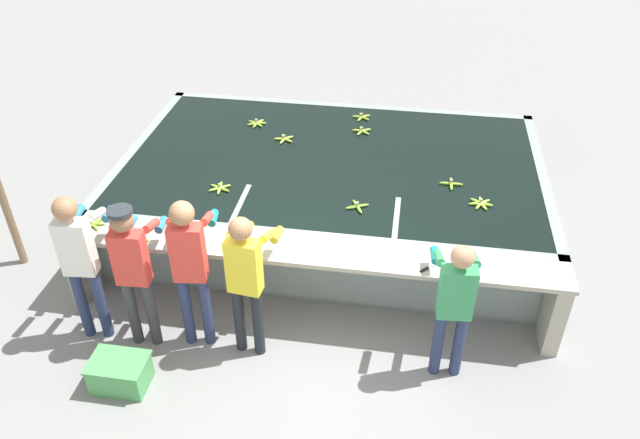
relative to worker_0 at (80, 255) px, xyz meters
The scene contains 20 objects.
ground_plane 2.40m from the worker_0, ahead, with size 80.00×80.00×0.00m, color gray.
wash_tank 3.33m from the worker_0, 49.37° to the left, with size 5.30×3.36×0.91m.
work_ledge 2.24m from the worker_0, 15.32° to the left, with size 5.30×0.45×0.91m.
worker_0 is the anchor object (origin of this frame).
worker_1 0.55m from the worker_0, ahead, with size 0.43×0.73×1.67m.
worker_2 1.10m from the worker_0, ahead, with size 0.46×0.74×1.74m.
worker_3 1.66m from the worker_0, ahead, with size 0.46×0.73×1.65m.
worker_4 3.62m from the worker_0, ahead, with size 0.44×0.72×1.56m.
banana_bunch_floating_0 4.43m from the worker_0, 57.38° to the left, with size 0.26×0.28×0.08m.
banana_bunch_floating_1 1.84m from the worker_0, 59.43° to the left, with size 0.27×0.28×0.08m.
banana_bunch_floating_2 3.44m from the worker_0, 73.89° to the left, with size 0.28×0.28×0.08m.
banana_bunch_floating_3 4.10m from the worker_0, 53.60° to the left, with size 0.27×0.28×0.08m.
banana_bunch_floating_4 4.30m from the worker_0, 23.70° to the left, with size 0.28×0.28×0.08m.
banana_bunch_floating_5 4.18m from the worker_0, 30.19° to the left, with size 0.28×0.28×0.08m.
banana_bunch_floating_6 2.95m from the worker_0, 29.39° to the left, with size 0.27×0.27×0.08m.
banana_bunch_floating_7 3.24m from the worker_0, 63.72° to the left, with size 0.27×0.28×0.08m.
banana_bunch_ledge_0 0.62m from the worker_0, 52.66° to the left, with size 0.28×0.28×0.08m.
banana_bunch_ledge_1 0.70m from the worker_0, 107.72° to the left, with size 0.28×0.28×0.08m.
knife_0 3.43m from the worker_0, ahead, with size 0.27×0.26×0.02m.
crate 1.21m from the worker_0, 50.51° to the right, with size 0.55×0.39×0.32m.
Camera 1 is at (0.93, -4.70, 4.81)m, focal length 35.00 mm.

